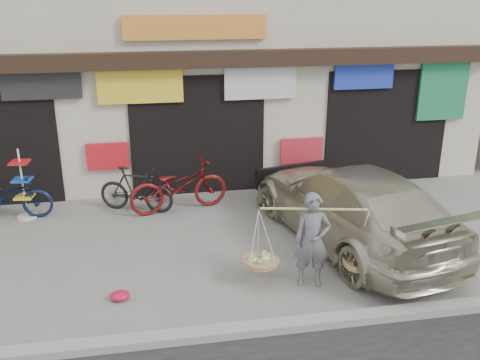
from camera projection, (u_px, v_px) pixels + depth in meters
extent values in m
plane|color=gray|center=(221.00, 264.00, 9.19)|extent=(70.00, 70.00, 0.00)
cube|color=gray|center=(241.00, 330.00, 7.32)|extent=(70.00, 0.25, 0.12)
cube|color=beige|center=(184.00, 27.00, 14.02)|extent=(14.00, 6.00, 7.00)
cube|color=black|center=(196.00, 60.00, 11.25)|extent=(14.00, 0.35, 0.35)
cube|color=black|center=(197.00, 133.00, 12.20)|extent=(3.00, 0.60, 2.70)
cube|color=black|center=(382.00, 125.00, 12.94)|extent=(3.00, 0.60, 2.70)
cube|color=#242424|center=(41.00, 85.00, 10.94)|extent=(1.60, 0.08, 0.60)
cube|color=yellow|center=(140.00, 87.00, 11.31)|extent=(1.80, 0.08, 0.70)
cube|color=silver|center=(260.00, 83.00, 11.74)|extent=(1.60, 0.08, 0.70)
cube|color=#213ABB|center=(364.00, 76.00, 12.10)|extent=(1.40, 0.08, 0.60)
cube|color=#207E4E|center=(443.00, 90.00, 12.56)|extent=(1.20, 0.08, 1.40)
cube|color=red|center=(108.00, 156.00, 11.69)|extent=(0.90, 0.08, 0.60)
cube|color=red|center=(301.00, 151.00, 12.45)|extent=(1.00, 0.08, 0.60)
cube|color=orange|center=(195.00, 27.00, 11.10)|extent=(3.00, 0.08, 0.50)
imported|color=slate|center=(312.00, 240.00, 8.33)|extent=(0.63, 0.48, 1.54)
cylinder|color=tan|center=(314.00, 209.00, 8.15)|extent=(1.62, 0.38, 0.04)
cylinder|color=#AA8551|center=(261.00, 262.00, 8.49)|extent=(0.56, 0.56, 0.07)
ellipsoid|color=#A5BF66|center=(261.00, 258.00, 8.47)|extent=(0.39, 0.39, 0.10)
cylinder|color=#AA8551|center=(361.00, 263.00, 8.44)|extent=(0.56, 0.56, 0.07)
ellipsoid|color=#A5BF66|center=(362.00, 260.00, 8.42)|extent=(0.39, 0.39, 0.10)
imported|color=#101D3B|center=(6.00, 197.00, 10.83)|extent=(1.84, 0.71, 0.95)
imported|color=black|center=(136.00, 189.00, 11.20)|extent=(1.68, 1.06, 0.98)
imported|color=#621110|center=(179.00, 186.00, 11.22)|extent=(2.22, 1.18, 1.11)
imported|color=#BDB598|center=(351.00, 205.00, 9.81)|extent=(3.06, 5.29, 1.44)
cube|color=black|center=(291.00, 175.00, 11.91)|extent=(1.68, 0.47, 0.45)
cube|color=silver|center=(289.00, 178.00, 12.00)|extent=(0.44, 0.12, 0.12)
cylinder|color=silver|center=(28.00, 217.00, 11.05)|extent=(0.41, 0.41, 0.04)
cylinder|color=silver|center=(23.00, 184.00, 10.80)|extent=(0.04, 0.04, 1.48)
cube|color=yellow|center=(25.00, 197.00, 10.90)|extent=(0.39, 0.39, 0.04)
cube|color=#194CB2|center=(22.00, 180.00, 10.77)|extent=(0.39, 0.39, 0.04)
cube|color=red|center=(19.00, 162.00, 10.64)|extent=(0.39, 0.39, 0.04)
ellipsoid|color=#BD1134|center=(120.00, 296.00, 8.11)|extent=(0.31, 0.25, 0.14)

